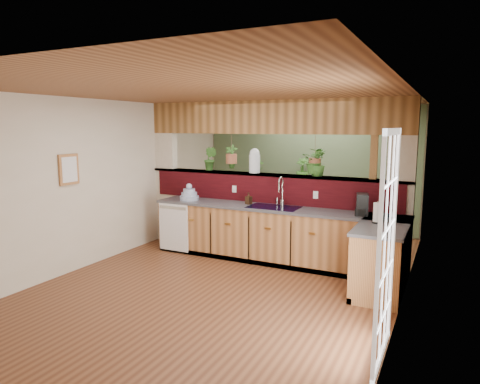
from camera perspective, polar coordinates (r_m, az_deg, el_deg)
The scene contains 28 objects.
ground at distance 6.33m, azimuth -1.09°, elevation -11.36°, with size 4.60×7.00×0.01m, color brown.
ceiling at distance 5.96m, azimuth -1.16°, elevation 12.83°, with size 4.60×7.00×0.01m, color brown.
wall_back at distance 9.23m, azimuth 8.98°, elevation 3.20°, with size 4.60×0.02×2.60m, color beige.
wall_left at distance 7.35m, azimuth -17.24°, elevation 1.51°, with size 0.02×7.00×2.60m, color beige.
wall_right at distance 5.36m, azimuth 21.25°, elevation -1.25°, with size 0.02×7.00×2.60m, color beige.
pass_through_partition at distance 7.22m, azimuth 4.03°, elevation 0.89°, with size 4.60×0.21×2.60m.
pass_through_ledge at distance 7.21m, azimuth 3.84°, elevation 2.32°, with size 4.60×0.21×0.04m, color brown.
header_beam at distance 7.17m, azimuth 3.92°, elevation 9.92°, with size 4.60×0.15×0.55m, color brown.
sage_backwall at distance 9.21m, azimuth 8.94°, elevation 3.19°, with size 4.55×0.02×2.55m, color #4F6645.
countertop at distance 6.66m, azimuth 8.85°, elevation -6.40°, with size 4.14×1.52×0.90m.
dishwasher at distance 7.49m, azimuth -8.86°, elevation -4.64°, with size 0.58×0.03×0.82m.
navy_sink at distance 6.86m, azimuth 4.52°, elevation -2.67°, with size 0.82×0.50×0.18m.
french_door at distance 4.15m, azimuth 18.94°, elevation -7.46°, with size 0.06×1.02×2.16m, color white.
framed_print at distance 6.75m, azimuth -21.85°, elevation 2.80°, with size 0.04×0.35×0.45m.
faucet at distance 6.92m, azimuth 5.51°, elevation 0.25°, with size 0.21×0.21×0.48m.
dish_stack at distance 7.52m, azimuth -6.79°, elevation -0.38°, with size 0.34×0.34×0.29m.
soap_dispenser at distance 7.07m, azimuth 1.16°, elevation -0.85°, with size 0.09×0.09×0.20m, color #3A2615.
coffee_maker at distance 6.44m, azimuth 15.96°, elevation -1.72°, with size 0.17×0.28×0.31m.
paper_towel at distance 5.98m, azimuth 17.86°, elevation -2.71°, with size 0.14×0.14×0.29m.
glass_jar at distance 7.29m, azimuth 1.95°, elevation 4.21°, with size 0.19×0.19×0.42m.
ledge_plant_left at distance 7.69m, azimuth -3.97°, elevation 4.45°, with size 0.23×0.19×0.42m, color #2C581E.
ledge_plant_right at distance 6.91m, azimuth 10.30°, elevation 3.88°, with size 0.24×0.24×0.43m, color #2C581E.
hanging_plant_a at distance 7.48m, azimuth -1.16°, elevation 5.75°, with size 0.24×0.19×0.54m.
hanging_plant_b at distance 6.91m, azimuth 9.99°, elevation 5.58°, with size 0.40×0.35×0.54m.
shelving_console at distance 9.24m, azimuth 5.88°, elevation -1.74°, with size 1.66×0.44×1.11m, color black.
shelf_plant_a at distance 9.36m, azimuth 2.54°, elevation 3.10°, with size 0.21×0.14×0.40m, color #2C581E.
shelf_plant_b at distance 9.01m, azimuth 8.30°, elevation 3.00°, with size 0.26×0.26×0.47m, color #2C581E.
floor_plant at distance 7.76m, azimuth 14.45°, elevation -5.21°, with size 0.61×0.53×0.68m, color #2C581E.
Camera 1 is at (2.75, -5.27, 2.18)m, focal length 32.00 mm.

